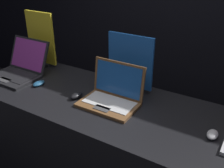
# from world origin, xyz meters

# --- Properties ---
(wall_back) EXTENTS (8.00, 0.05, 2.80)m
(wall_back) POSITION_xyz_m (0.00, 1.75, 1.40)
(wall_back) COLOR black
(wall_back) RESTS_ON ground_plane
(display_counter) EXTENTS (2.27, 0.74, 0.92)m
(display_counter) POSITION_xyz_m (0.00, 0.37, 0.46)
(display_counter) COLOR black
(display_counter) RESTS_ON ground_plane
(laptop_front) EXTENTS (0.40, 0.40, 0.28)m
(laptop_front) POSITION_xyz_m (-0.89, 0.37, 0.99)
(laptop_front) COLOR black
(laptop_front) RESTS_ON display_counter
(mouse_front) EXTENTS (0.06, 0.11, 0.03)m
(mouse_front) POSITION_xyz_m (-0.62, 0.31, 0.94)
(mouse_front) COLOR navy
(mouse_front) RESTS_ON display_counter
(promo_stand_front) EXTENTS (0.30, 0.07, 0.48)m
(promo_stand_front) POSITION_xyz_m (-0.89, 0.65, 1.15)
(promo_stand_front) COLOR black
(promo_stand_front) RESTS_ON display_counter
(laptop_middle) EXTENTS (0.39, 0.29, 0.27)m
(laptop_middle) POSITION_xyz_m (0.00, 0.38, 0.99)
(laptop_middle) COLOR brown
(laptop_middle) RESTS_ON display_counter
(mouse_middle) EXTENTS (0.06, 0.11, 0.04)m
(mouse_middle) POSITION_xyz_m (-0.25, 0.31, 0.94)
(mouse_middle) COLOR black
(mouse_middle) RESTS_ON display_counter
(promo_stand_middle) EXTENTS (0.35, 0.07, 0.42)m
(promo_stand_middle) POSITION_xyz_m (0.00, 0.63, 1.12)
(promo_stand_middle) COLOR black
(promo_stand_middle) RESTS_ON display_counter
(mouse_back) EXTENTS (0.06, 0.10, 0.03)m
(mouse_back) POSITION_xyz_m (0.67, 0.35, 0.94)
(mouse_back) COLOR #B2B2B7
(mouse_back) RESTS_ON display_counter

